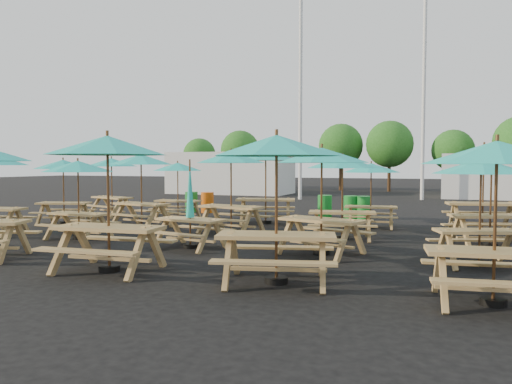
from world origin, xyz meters
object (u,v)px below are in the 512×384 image
at_px(picnic_unit_9, 190,212).
at_px(waste_bin_1, 207,202).
at_px(picnic_unit_13, 322,162).
at_px(picnic_unit_18, 492,163).
at_px(picnic_unit_5, 78,171).
at_px(picnic_unit_14, 343,167).
at_px(picnic_unit_7, 178,170).
at_px(picnic_unit_11, 266,160).
at_px(picnic_unit_6, 141,164).
at_px(picnic_unit_15, 371,172).
at_px(picnic_unit_10, 231,162).
at_px(waste_bin_4, 364,208).
at_px(picnic_unit_2, 63,168).
at_px(picnic_unit_3, 112,166).
at_px(picnic_unit_16, 497,162).
at_px(picnic_unit_12, 276,155).
at_px(picnic_unit_17, 481,173).
at_px(waste_bin_0, 191,202).
at_px(waste_bin_3, 351,207).
at_px(picnic_unit_19, 484,157).
at_px(waste_bin_2, 325,206).

distance_m(picnic_unit_9, waste_bin_1, 8.74).
relative_size(picnic_unit_13, picnic_unit_18, 1.01).
bearing_deg(picnic_unit_5, picnic_unit_14, 24.40).
xyz_separation_m(picnic_unit_7, picnic_unit_11, (3.39, -0.10, 0.36)).
bearing_deg(picnic_unit_6, picnic_unit_15, 31.43).
distance_m(picnic_unit_9, picnic_unit_15, 6.43).
bearing_deg(waste_bin_1, picnic_unit_18, -27.93).
distance_m(picnic_unit_6, picnic_unit_13, 6.82).
bearing_deg(picnic_unit_9, picnic_unit_10, 102.61).
height_order(picnic_unit_13, waste_bin_4, picnic_unit_13).
distance_m(picnic_unit_11, waste_bin_1, 4.73).
relative_size(picnic_unit_2, picnic_unit_3, 0.95).
bearing_deg(picnic_unit_16, picnic_unit_12, 170.07).
bearing_deg(picnic_unit_13, picnic_unit_16, -26.11).
xyz_separation_m(picnic_unit_6, picnic_unit_15, (6.70, 2.47, -0.24)).
height_order(picnic_unit_5, picnic_unit_7, picnic_unit_5).
height_order(picnic_unit_17, waste_bin_0, picnic_unit_17).
relative_size(picnic_unit_13, waste_bin_4, 3.08).
bearing_deg(picnic_unit_11, picnic_unit_14, -56.08).
relative_size(picnic_unit_18, waste_bin_3, 3.05).
bearing_deg(waste_bin_0, picnic_unit_14, -36.36).
distance_m(picnic_unit_10, picnic_unit_11, 2.62).
xyz_separation_m(picnic_unit_15, picnic_unit_17, (2.77, -5.18, 0.06)).
xyz_separation_m(picnic_unit_2, waste_bin_4, (9.15, 4.86, -1.43)).
relative_size(picnic_unit_13, waste_bin_1, 3.08).
distance_m(picnic_unit_17, picnic_unit_19, 5.49).
xyz_separation_m(picnic_unit_5, picnic_unit_9, (3.43, -0.23, -0.94)).
height_order(picnic_unit_9, picnic_unit_19, picnic_unit_19).
relative_size(picnic_unit_14, picnic_unit_18, 0.88).
height_order(picnic_unit_13, picnic_unit_17, picnic_unit_13).
bearing_deg(picnic_unit_17, picnic_unit_11, 121.92).
bearing_deg(picnic_unit_16, picnic_unit_19, 79.95).
distance_m(picnic_unit_7, picnic_unit_19, 10.06).
bearing_deg(picnic_unit_10, picnic_unit_3, 166.08).
relative_size(picnic_unit_7, picnic_unit_16, 0.89).
height_order(waste_bin_0, waste_bin_2, same).
bearing_deg(waste_bin_4, picnic_unit_5, -130.45).
distance_m(picnic_unit_2, picnic_unit_14, 9.31).
distance_m(picnic_unit_5, picnic_unit_18, 10.36).
height_order(picnic_unit_3, picnic_unit_17, picnic_unit_3).
xyz_separation_m(picnic_unit_11, picnic_unit_19, (6.66, 0.30, 0.07)).
bearing_deg(waste_bin_1, picnic_unit_11, -37.75).
relative_size(picnic_unit_3, waste_bin_3, 2.93).
xyz_separation_m(picnic_unit_15, waste_bin_3, (-1.02, 2.39, -1.33)).
height_order(picnic_unit_11, picnic_unit_13, picnic_unit_11).
height_order(picnic_unit_3, picnic_unit_7, picnic_unit_3).
xyz_separation_m(picnic_unit_17, waste_bin_1, (-9.71, 7.86, -1.39)).
xyz_separation_m(picnic_unit_5, picnic_unit_12, (6.42, -2.85, 0.33)).
bearing_deg(picnic_unit_6, picnic_unit_17, -4.81).
bearing_deg(picnic_unit_13, picnic_unit_17, 15.83).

